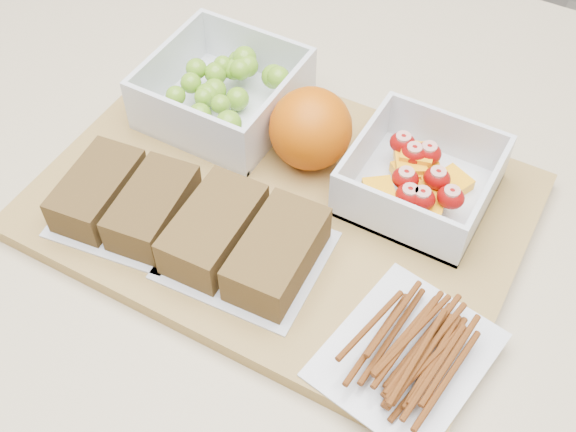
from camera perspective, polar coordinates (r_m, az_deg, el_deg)
name	(u,v)px	position (r m, az deg, el deg)	size (l,w,h in m)	color
counter	(285,425)	(1.04, -0.22, -16.22)	(1.20, 0.90, 0.90)	beige
cutting_board	(280,205)	(0.65, -0.62, 0.86)	(0.42, 0.30, 0.02)	#A48243
grape_container	(226,92)	(0.71, -4.95, 9.77)	(0.13, 0.13, 0.06)	silver
fruit_container	(420,180)	(0.65, 10.39, 2.83)	(0.12, 0.12, 0.05)	silver
orange	(311,129)	(0.65, 1.80, 6.91)	(0.08, 0.08, 0.08)	#C75404
sandwich_bag_left	(125,200)	(0.64, -12.72, 1.26)	(0.13, 0.12, 0.04)	silver
sandwich_bag_center	(245,242)	(0.59, -3.39, -2.07)	(0.13, 0.12, 0.04)	silver
pretzel_bag	(409,346)	(0.55, 9.54, -10.11)	(0.13, 0.15, 0.03)	silver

